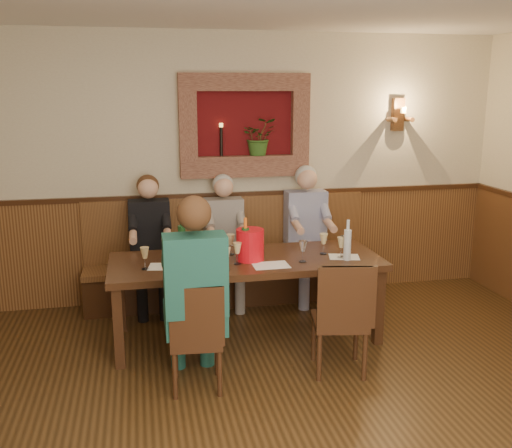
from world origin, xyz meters
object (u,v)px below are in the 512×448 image
Objects in this scene: person_bench_left at (151,257)px; spittoon_bucket at (250,245)px; chair_near_left at (197,357)px; person_bench_mid at (225,253)px; water_bottle at (347,244)px; dining_table at (246,267)px; bench at (230,271)px; wine_bottle_green_b at (182,240)px; wine_bottle_green_a at (245,243)px; chair_near_right at (339,340)px; person_chair_front at (195,308)px; person_bench_right at (307,246)px.

spittoon_bucket is at bearing -46.30° from person_bench_left.
person_bench_mid reaches higher than chair_near_left.
chair_near_left is at bearing -156.57° from water_bottle.
bench is (0.00, 0.94, -0.35)m from dining_table.
wine_bottle_green_b is (0.27, -0.65, 0.33)m from person_bench_left.
person_bench_mid is 3.67× the size of wine_bottle_green_b.
person_bench_left is 1.25m from wine_bottle_green_a.
water_bottle is (1.68, -1.05, 0.32)m from person_bench_left.
chair_near_right is at bearing -70.81° from bench.
spittoon_bucket is 0.86m from water_bottle.
dining_table is at bearing 55.29° from person_chair_front.
water_bottle is at bearing -11.47° from spittoon_bucket.
wine_bottle_green_b reaches higher than chair_near_left.
person_bench_left is at bearing 179.94° from person_bench_right.
dining_table is 6.40× the size of wine_bottle_green_b.
wine_bottle_green_a reaches higher than water_bottle.
person_chair_front reaches higher than chair_near_right.
bench is 1.82m from person_chair_front.
bench is 2.18× the size of person_bench_mid.
person_bench_right is (0.82, -0.11, 0.27)m from bench.
person_bench_mid is 0.95m from spittoon_bucket.
dining_table is at bearing 61.68° from chair_near_left.
bench is 3.21× the size of chair_near_right.
chair_near_left is 1.15m from spittoon_bucket.
chair_near_left is 1.14m from chair_near_right.
person_bench_mid is 0.88m from wine_bottle_green_b.
bench is at bearing 7.29° from person_bench_left.
person_bench_right is 1.27m from wine_bottle_green_a.
chair_near_right is 2.18m from person_bench_left.
chair_near_left is 2.24× the size of wine_bottle_green_a.
person_bench_left is at bearing 134.31° from dining_table.
chair_near_right is 2.49× the size of wine_bottle_green_b.
wine_bottle_green_b is (-0.55, -0.76, 0.57)m from bench.
chair_near_right is 0.89m from water_bottle.
bench is at bearing 72.64° from person_chair_front.
spittoon_bucket is 0.62m from wine_bottle_green_b.
chair_near_right is 3.36× the size of spittoon_bucket.
person_bench_mid reaches higher than wine_bottle_green_a.
person_chair_front reaches higher than water_bottle.
person_bench_right reaches higher than dining_table.
dining_table is 8.64× the size of spittoon_bucket.
wine_bottle_green_b is at bearing -67.73° from person_bench_left.
wine_bottle_green_b reaches higher than dining_table.
person_chair_front is (-1.14, 0.01, 0.35)m from chair_near_right.
person_bench_left is at bearing 147.94° from water_bottle.
wine_bottle_green_b is at bearing 161.51° from dining_table.
water_bottle reaches higher than spittoon_bucket.
chair_near_left is at bearing -105.99° from person_bench_mid.
water_bottle is (0.26, 0.57, 0.62)m from chair_near_right.
water_bottle is at bearing 28.27° from chair_near_left.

